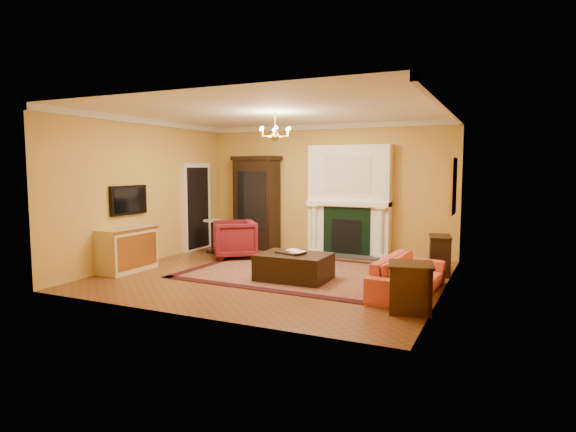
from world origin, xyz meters
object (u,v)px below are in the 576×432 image
Objects in this scene: china_cabinet at (257,205)px; commode at (127,250)px; leather_ottoman at (294,267)px; wingback_armchair at (234,237)px; console_table at (440,256)px; end_table at (410,289)px; pedestal_table at (212,234)px; coral_sofa at (408,270)px.

china_cabinet reaches higher than commode.
wingback_armchair is at bearing 146.17° from leather_ottoman.
china_cabinet is 3.08× the size of console_table.
wingback_armchair is at bearing 150.69° from end_table.
wingback_armchair is 2.48m from leather_ottoman.
commode is at bearing -98.27° from pedestal_table.
console_table is at bearing -5.19° from coral_sofa.
commode is at bearing 176.14° from end_table.
end_table is (5.45, -0.37, -0.10)m from commode.
wingback_armchair is at bearing 74.79° from coral_sofa.
pedestal_table is (-0.64, -1.00, -0.64)m from china_cabinet.
china_cabinet is at bearing 129.11° from leather_ottoman.
commode is (-0.99, -3.41, -0.67)m from china_cabinet.
pedestal_table is at bearing 151.44° from end_table.
china_cabinet reaches higher than pedestal_table.
commode is 1.74× the size of end_table.
coral_sofa reaches higher than console_table.
end_table is 0.53× the size of leather_ottoman.
pedestal_table is 0.39× the size of coral_sofa.
pedestal_table is at bearing 73.94° from coral_sofa.
china_cabinet reaches higher than coral_sofa.
china_cabinet is 5.15m from coral_sofa.
console_table is 0.58× the size of leather_ottoman.
console_table is (4.34, 0.18, -0.11)m from wingback_armchair.
pedestal_table is 5.16m from console_table.
leather_ottoman is at bearing -155.56° from console_table.
wingback_armchair is 4.31m from coral_sofa.
wingback_armchair is 0.91m from pedestal_table.
end_table is (5.10, -2.78, -0.13)m from pedestal_table.
leather_ottoman is (3.23, 0.66, -0.17)m from commode.
china_cabinet is 1.93× the size of commode.
leather_ottoman is (-2.22, 1.02, -0.08)m from end_table.
pedestal_table reaches higher than coral_sofa.
wingback_armchair is 4.34m from console_table.
china_cabinet is 3.65m from leather_ottoman.
commode reaches higher than end_table.
leather_ottoman is at bearing 12.66° from commode.
console_table is at bearing 23.05° from commode.
wingback_armchair is at bearing 172.48° from console_table.
china_cabinet reaches higher than end_table.
wingback_armchair is 0.82× the size of commode.
leather_ottoman is at bearing 92.45° from coral_sofa.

